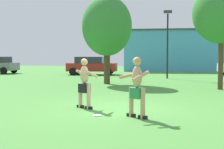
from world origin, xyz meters
TOP-DOWN VIEW (x-y plane):
  - ground_plane at (0.00, 0.00)m, footprint 80.00×80.00m
  - player_with_cap at (0.77, -1.49)m, footprint 0.84×0.69m
  - player_in_black at (-1.01, -0.17)m, footprint 0.73×0.79m
  - frisbee at (-0.36, -1.39)m, footprint 0.26×0.26m
  - car_red_near_post at (-4.53, 17.54)m, footprint 4.35×2.12m
  - lamp_post at (1.97, 13.82)m, footprint 0.60×0.24m
  - outbuilding_behind_lot at (2.99, 26.37)m, footprint 10.94×6.62m
  - tree_behind_players at (-1.73, 8.79)m, footprint 2.98×2.98m
  - tree_near_building at (4.41, 6.44)m, footprint 2.87×2.87m

SIDE VIEW (x-z plane):
  - ground_plane at x=0.00m, z-range 0.00..0.00m
  - frisbee at x=-0.36m, z-range 0.00..0.03m
  - car_red_near_post at x=-4.53m, z-range 0.03..1.61m
  - player_in_black at x=-1.01m, z-range 0.04..1.65m
  - player_with_cap at x=0.77m, z-range 0.08..1.76m
  - outbuilding_behind_lot at x=2.99m, z-range 0.01..4.44m
  - lamp_post at x=1.97m, z-range 0.62..5.61m
  - tree_behind_players at x=-1.73m, z-range 0.82..6.06m
  - tree_near_building at x=4.41m, z-range 1.13..6.45m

